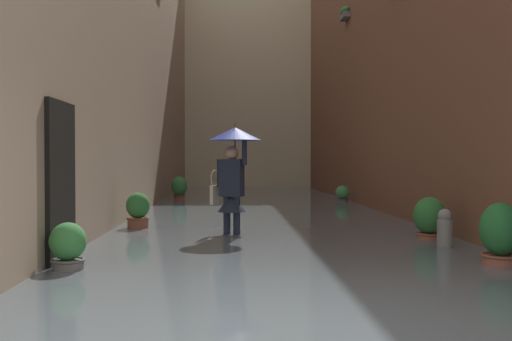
{
  "coord_description": "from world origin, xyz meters",
  "views": [
    {
      "loc": [
        0.73,
        4.61,
        1.47
      ],
      "look_at": [
        0.3,
        -6.0,
        1.27
      ],
      "focal_mm": 40.83,
      "sensor_mm": 36.0,
      "label": 1
    }
  ],
  "objects_px": {
    "potted_plant_near_left": "(342,196)",
    "potted_plant_far_right": "(179,189)",
    "potted_plant_near_right": "(138,214)",
    "person_wading": "(233,163)",
    "potted_plant_mid_right": "(68,252)",
    "potted_plant_far_left": "(500,240)",
    "potted_plant_mid_left": "(429,221)",
    "mooring_bollard": "(445,234)"
  },
  "relations": [
    {
      "from": "mooring_bollard",
      "to": "potted_plant_near_right",
      "type": "bearing_deg",
      "value": -27.94
    },
    {
      "from": "potted_plant_far_left",
      "to": "potted_plant_near_right",
      "type": "height_order",
      "value": "potted_plant_far_left"
    },
    {
      "from": "potted_plant_mid_right",
      "to": "potted_plant_far_left",
      "type": "bearing_deg",
      "value": -179.6
    },
    {
      "from": "potted_plant_near_left",
      "to": "mooring_bollard",
      "type": "xyz_separation_m",
      "value": [
        0.18,
        8.83,
        -0.0
      ]
    },
    {
      "from": "potted_plant_near_left",
      "to": "potted_plant_mid_left",
      "type": "bearing_deg",
      "value": 89.15
    },
    {
      "from": "potted_plant_mid_left",
      "to": "potted_plant_near_right",
      "type": "relative_size",
      "value": 1.02
    },
    {
      "from": "potted_plant_far_right",
      "to": "potted_plant_far_left",
      "type": "bearing_deg",
      "value": 112.89
    },
    {
      "from": "person_wading",
      "to": "potted_plant_near_left",
      "type": "relative_size",
      "value": 3.03
    },
    {
      "from": "person_wading",
      "to": "potted_plant_mid_right",
      "type": "bearing_deg",
      "value": 57.82
    },
    {
      "from": "person_wading",
      "to": "potted_plant_near_right",
      "type": "height_order",
      "value": "person_wading"
    },
    {
      "from": "person_wading",
      "to": "potted_plant_near_right",
      "type": "relative_size",
      "value": 2.46
    },
    {
      "from": "potted_plant_near_left",
      "to": "potted_plant_far_right",
      "type": "height_order",
      "value": "potted_plant_far_right"
    },
    {
      "from": "potted_plant_mid_right",
      "to": "potted_plant_far_right",
      "type": "relative_size",
      "value": 0.79
    },
    {
      "from": "mooring_bollard",
      "to": "potted_plant_near_left",
      "type": "bearing_deg",
      "value": -91.14
    },
    {
      "from": "person_wading",
      "to": "mooring_bollard",
      "type": "distance_m",
      "value": 3.59
    },
    {
      "from": "potted_plant_far_right",
      "to": "mooring_bollard",
      "type": "relative_size",
      "value": 1.26
    },
    {
      "from": "person_wading",
      "to": "mooring_bollard",
      "type": "bearing_deg",
      "value": 154.15
    },
    {
      "from": "potted_plant_near_right",
      "to": "potted_plant_near_left",
      "type": "bearing_deg",
      "value": -128.94
    },
    {
      "from": "person_wading",
      "to": "potted_plant_near_right",
      "type": "xyz_separation_m",
      "value": [
        1.78,
        -1.08,
        -0.95
      ]
    },
    {
      "from": "potted_plant_near_left",
      "to": "mooring_bollard",
      "type": "distance_m",
      "value": 8.83
    },
    {
      "from": "person_wading",
      "to": "potted_plant_mid_right",
      "type": "xyz_separation_m",
      "value": [
        1.92,
        3.05,
        -1.01
      ]
    },
    {
      "from": "potted_plant_mid_left",
      "to": "potted_plant_mid_right",
      "type": "relative_size",
      "value": 1.17
    },
    {
      "from": "potted_plant_near_left",
      "to": "mooring_bollard",
      "type": "bearing_deg",
      "value": 88.86
    },
    {
      "from": "potted_plant_mid_right",
      "to": "potted_plant_near_left",
      "type": "bearing_deg",
      "value": -116.55
    },
    {
      "from": "potted_plant_far_left",
      "to": "person_wading",
      "type": "bearing_deg",
      "value": -43.25
    },
    {
      "from": "potted_plant_far_left",
      "to": "potted_plant_mid_right",
      "type": "height_order",
      "value": "potted_plant_far_left"
    },
    {
      "from": "person_wading",
      "to": "potted_plant_mid_left",
      "type": "relative_size",
      "value": 2.41
    },
    {
      "from": "potted_plant_near_left",
      "to": "potted_plant_mid_right",
      "type": "xyz_separation_m",
      "value": [
        5.19,
        10.38,
        0.02
      ]
    },
    {
      "from": "person_wading",
      "to": "potted_plant_mid_right",
      "type": "relative_size",
      "value": 2.82
    },
    {
      "from": "person_wading",
      "to": "potted_plant_mid_right",
      "type": "height_order",
      "value": "person_wading"
    },
    {
      "from": "person_wading",
      "to": "potted_plant_near_left",
      "type": "bearing_deg",
      "value": -114.03
    },
    {
      "from": "potted_plant_far_left",
      "to": "mooring_bollard",
      "type": "bearing_deg",
      "value": -85.74
    },
    {
      "from": "person_wading",
      "to": "potted_plant_far_right",
      "type": "height_order",
      "value": "person_wading"
    },
    {
      "from": "person_wading",
      "to": "potted_plant_far_right",
      "type": "relative_size",
      "value": 2.22
    },
    {
      "from": "potted_plant_far_left",
      "to": "mooring_bollard",
      "type": "distance_m",
      "value": 1.53
    },
    {
      "from": "potted_plant_far_right",
      "to": "mooring_bollard",
      "type": "distance_m",
      "value": 11.16
    },
    {
      "from": "potted_plant_mid_left",
      "to": "potted_plant_near_left",
      "type": "bearing_deg",
      "value": -90.85
    },
    {
      "from": "potted_plant_far_left",
      "to": "potted_plant_far_right",
      "type": "distance_m",
      "value": 12.59
    },
    {
      "from": "potted_plant_mid_left",
      "to": "potted_plant_near_right",
      "type": "bearing_deg",
      "value": -19.62
    },
    {
      "from": "potted_plant_near_right",
      "to": "person_wading",
      "type": "bearing_deg",
      "value": 148.61
    },
    {
      "from": "potted_plant_far_left",
      "to": "potted_plant_mid_left",
      "type": "bearing_deg",
      "value": -88.61
    },
    {
      "from": "potted_plant_mid_left",
      "to": "mooring_bollard",
      "type": "bearing_deg",
      "value": 86.13
    }
  ]
}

